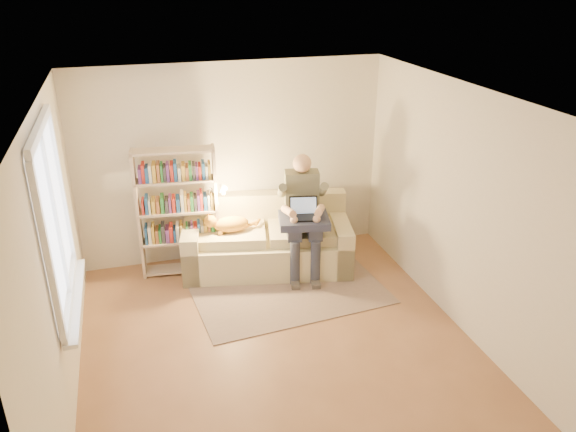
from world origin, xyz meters
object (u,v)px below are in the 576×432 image
object	(u,v)px
sofa	(267,243)
laptop	(306,212)
cat	(226,224)
bookshelf	(178,206)
person	(303,209)

from	to	relation	value
sofa	laptop	distance (m)	0.79
cat	laptop	size ratio (longest dim) A/B	1.73
sofa	cat	distance (m)	0.64
cat	bookshelf	xyz separation A→B (m)	(-0.56, 0.18, 0.24)
laptop	bookshelf	distance (m)	1.60
cat	laptop	distance (m)	1.02
bookshelf	cat	bearing A→B (deg)	-11.63
person	laptop	world-z (taller)	person
cat	bookshelf	size ratio (longest dim) A/B	0.41
person	cat	xyz separation A→B (m)	(-0.94, 0.22, -0.18)
person	bookshelf	distance (m)	1.56
bookshelf	sofa	bearing A→B (deg)	-1.90
sofa	person	xyz separation A→B (m)	(0.41, -0.25, 0.54)
person	laptop	xyz separation A→B (m)	(-0.00, -0.14, 0.02)
sofa	laptop	world-z (taller)	laptop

